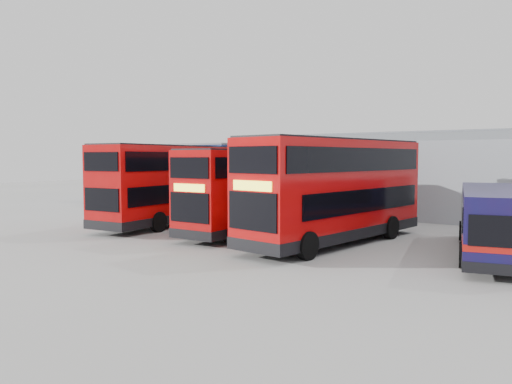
{
  "coord_description": "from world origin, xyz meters",
  "views": [
    {
      "loc": [
        16.07,
        -16.68,
        4.0
      ],
      "look_at": [
        0.84,
        5.81,
        2.1
      ],
      "focal_mm": 35.0,
      "sensor_mm": 36.0,
      "label": 1
    }
  ],
  "objects_px": {
    "office_block": "(197,173)",
    "single_decker_blue": "(493,223)",
    "double_decker_left": "(172,185)",
    "double_decker_centre": "(254,192)",
    "maintenance_shed": "(454,177)",
    "panel_van": "(131,189)",
    "double_decker_right": "(336,192)"
  },
  "relations": [
    {
      "from": "office_block",
      "to": "single_decker_blue",
      "type": "height_order",
      "value": "office_block"
    },
    {
      "from": "double_decker_left",
      "to": "single_decker_blue",
      "type": "relative_size",
      "value": 1.09
    },
    {
      "from": "double_decker_left",
      "to": "double_decker_centre",
      "type": "bearing_deg",
      "value": 176.05
    },
    {
      "from": "maintenance_shed",
      "to": "double_decker_centre",
      "type": "xyz_separation_m",
      "value": [
        -6.75,
        -14.97,
        -0.42
      ]
    },
    {
      "from": "maintenance_shed",
      "to": "panel_van",
      "type": "height_order",
      "value": "maintenance_shed"
    },
    {
      "from": "panel_van",
      "to": "office_block",
      "type": "bearing_deg",
      "value": 86.06
    },
    {
      "from": "double_decker_left",
      "to": "single_decker_blue",
      "type": "height_order",
      "value": "double_decker_left"
    },
    {
      "from": "panel_van",
      "to": "double_decker_left",
      "type": "bearing_deg",
      "value": -9.72
    },
    {
      "from": "office_block",
      "to": "panel_van",
      "type": "bearing_deg",
      "value": -116.18
    },
    {
      "from": "maintenance_shed",
      "to": "double_decker_left",
      "type": "bearing_deg",
      "value": -129.9
    },
    {
      "from": "office_block",
      "to": "double_decker_right",
      "type": "bearing_deg",
      "value": -33.83
    },
    {
      "from": "office_block",
      "to": "single_decker_blue",
      "type": "distance_m",
      "value": 29.67
    },
    {
      "from": "maintenance_shed",
      "to": "single_decker_blue",
      "type": "height_order",
      "value": "maintenance_shed"
    },
    {
      "from": "office_block",
      "to": "maintenance_shed",
      "type": "relative_size",
      "value": 0.4
    },
    {
      "from": "maintenance_shed",
      "to": "double_decker_left",
      "type": "relative_size",
      "value": 2.7
    },
    {
      "from": "maintenance_shed",
      "to": "double_decker_right",
      "type": "height_order",
      "value": "maintenance_shed"
    },
    {
      "from": "office_block",
      "to": "panel_van",
      "type": "relative_size",
      "value": 2.19
    },
    {
      "from": "office_block",
      "to": "double_decker_centre",
      "type": "distance_m",
      "value": 20.02
    },
    {
      "from": "double_decker_left",
      "to": "double_decker_right",
      "type": "bearing_deg",
      "value": 172.49
    },
    {
      "from": "office_block",
      "to": "double_decker_right",
      "type": "distance_m",
      "value": 24.38
    },
    {
      "from": "double_decker_centre",
      "to": "single_decker_blue",
      "type": "xyz_separation_m",
      "value": [
        11.53,
        0.24,
        -0.82
      ]
    },
    {
      "from": "single_decker_blue",
      "to": "office_block",
      "type": "bearing_deg",
      "value": -37.35
    },
    {
      "from": "double_decker_left",
      "to": "panel_van",
      "type": "xyz_separation_m",
      "value": [
        -12.12,
        7.56,
        -1.06
      ]
    },
    {
      "from": "double_decker_right",
      "to": "double_decker_left",
      "type": "bearing_deg",
      "value": -174.5
    },
    {
      "from": "maintenance_shed",
      "to": "double_decker_centre",
      "type": "distance_m",
      "value": 16.43
    },
    {
      "from": "double_decker_centre",
      "to": "double_decker_right",
      "type": "distance_m",
      "value": 5.04
    },
    {
      "from": "office_block",
      "to": "panel_van",
      "type": "distance_m",
      "value": 6.24
    },
    {
      "from": "single_decker_blue",
      "to": "double_decker_centre",
      "type": "bearing_deg",
      "value": -10.74
    },
    {
      "from": "double_decker_centre",
      "to": "double_decker_right",
      "type": "relative_size",
      "value": 0.89
    },
    {
      "from": "double_decker_centre",
      "to": "double_decker_right",
      "type": "height_order",
      "value": "double_decker_right"
    },
    {
      "from": "office_block",
      "to": "single_decker_blue",
      "type": "bearing_deg",
      "value": -25.41
    },
    {
      "from": "single_decker_blue",
      "to": "panel_van",
      "type": "height_order",
      "value": "single_decker_blue"
    }
  ]
}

